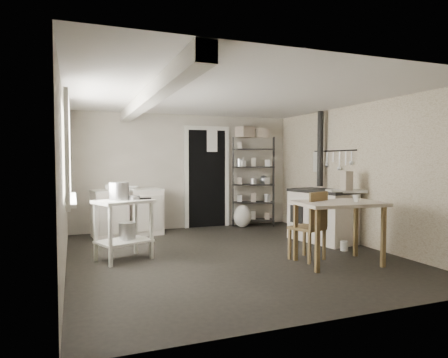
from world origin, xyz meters
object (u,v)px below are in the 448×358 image
object	(u,v)px
stockpot	(119,193)
base_cabinets	(128,211)
prep_table	(124,231)
shelf_rack	(253,181)
work_table	(338,236)
chair	(307,225)
flour_sack	(243,216)
stove	(322,216)

from	to	relation	value
stockpot	base_cabinets	distance (m)	1.90
prep_table	base_cabinets	distance (m)	1.82
shelf_rack	base_cabinets	bearing A→B (deg)	-149.97
work_table	base_cabinets	bearing A→B (deg)	128.23
prep_table	work_table	size ratio (longest dim) A/B	0.76
base_cabinets	shelf_rack	distance (m)	2.70
work_table	chair	distance (m)	0.44
base_cabinets	prep_table	bearing A→B (deg)	-106.86
shelf_rack	flour_sack	distance (m)	0.79
stove	flour_sack	world-z (taller)	stove
shelf_rack	stove	size ratio (longest dim) A/B	1.66
stockpot	stove	distance (m)	3.42
work_table	flour_sack	world-z (taller)	work_table
chair	flour_sack	distance (m)	2.79
shelf_rack	chair	bearing A→B (deg)	-75.47
work_table	chair	bearing A→B (deg)	128.31
base_cabinets	stove	distance (m)	3.48
base_cabinets	chair	xyz separation A→B (m)	(2.11, -2.68, 0.03)
stockpot	shelf_rack	bearing A→B (deg)	34.32
prep_table	stove	xyz separation A→B (m)	(3.32, 0.10, 0.04)
base_cabinets	stove	size ratio (longest dim) A/B	1.16
prep_table	chair	bearing A→B (deg)	-20.35
shelf_rack	work_table	distance (m)	3.31
prep_table	flour_sack	size ratio (longest dim) A/B	1.85
chair	flour_sack	xyz separation A→B (m)	(0.23, 2.77, -0.24)
stockpot	stove	bearing A→B (deg)	1.81
base_cabinets	flour_sack	distance (m)	2.35
stove	flour_sack	bearing A→B (deg)	99.54
chair	work_table	bearing A→B (deg)	-72.69
chair	stove	bearing A→B (deg)	25.58
base_cabinets	shelf_rack	bearing A→B (deg)	-2.98
shelf_rack	chair	distance (m)	3.00
stockpot	chair	xyz separation A→B (m)	(2.45, -0.88, -0.45)
stockpot	shelf_rack	size ratio (longest dim) A/B	0.15
shelf_rack	stove	world-z (taller)	shelf_rack
stockpot	flour_sack	xyz separation A→B (m)	(2.67, 1.89, -0.70)
prep_table	flour_sack	bearing A→B (deg)	35.83
work_table	chair	world-z (taller)	chair
shelf_rack	prep_table	bearing A→B (deg)	-120.29
base_cabinets	shelf_rack	xyz separation A→B (m)	(2.65, 0.23, 0.49)
shelf_rack	flour_sack	world-z (taller)	shelf_rack
stove	chair	bearing A→B (deg)	-145.36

